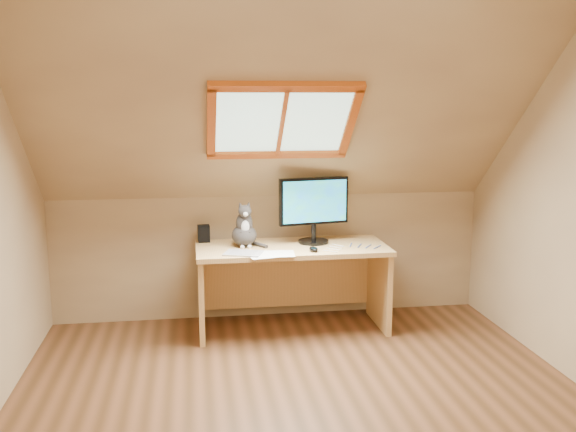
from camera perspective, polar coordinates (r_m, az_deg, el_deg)
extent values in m
plane|color=brown|center=(3.83, 1.78, -17.16)|extent=(3.50, 3.50, 0.00)
cube|color=tan|center=(1.80, 12.13, -8.34)|extent=(3.50, 0.02, 2.40)
cube|color=tan|center=(5.29, -1.60, -3.57)|extent=(3.50, 0.02, 1.00)
cube|color=tan|center=(4.36, -0.42, 9.42)|extent=(3.50, 1.56, 1.41)
cube|color=#B2E0CC|center=(4.44, -0.56, 8.53)|extent=(0.90, 0.53, 0.48)
cube|color=#BF5411|center=(4.44, -0.56, 8.53)|extent=(1.02, 0.64, 0.59)
cube|color=tan|center=(4.91, 0.35, -2.88)|extent=(1.46, 0.64, 0.04)
cube|color=tan|center=(4.94, -7.74, -6.89)|extent=(0.04, 0.57, 0.63)
cube|color=tan|center=(5.15, 8.10, -6.19)|extent=(0.04, 0.57, 0.63)
cube|color=tan|center=(5.27, -0.14, -5.69)|extent=(1.36, 0.03, 0.44)
cylinder|color=black|center=(5.01, 2.28, -2.28)|extent=(0.24, 0.24, 0.02)
cylinder|color=black|center=(5.00, 2.29, -1.44)|extent=(0.04, 0.04, 0.13)
cube|color=black|center=(4.95, 2.31, 1.35)|extent=(0.56, 0.14, 0.36)
cube|color=blue|center=(4.93, 2.43, 1.30)|extent=(0.51, 0.10, 0.32)
ellipsoid|color=#3A3533|center=(4.90, -3.92, -1.72)|extent=(0.20, 0.24, 0.16)
ellipsoid|color=#3A3533|center=(4.87, -3.91, -0.65)|extent=(0.13, 0.13, 0.18)
ellipsoid|color=silver|center=(4.82, -3.82, -0.99)|extent=(0.06, 0.04, 0.10)
ellipsoid|color=#3A3533|center=(4.81, -3.86, 0.43)|extent=(0.10, 0.09, 0.09)
sphere|color=silver|center=(4.77, -3.79, 0.16)|extent=(0.04, 0.04, 0.04)
cone|color=#3A3533|center=(4.82, -4.26, 0.98)|extent=(0.05, 0.05, 0.06)
cone|color=#3A3533|center=(4.83, -3.53, 1.01)|extent=(0.05, 0.05, 0.06)
cube|color=black|center=(5.08, -7.50, -1.55)|extent=(0.10, 0.10, 0.13)
cube|color=#B2B2B7|center=(4.66, -4.00, -3.32)|extent=(0.31, 0.27, 0.01)
ellipsoid|color=black|center=(4.73, 2.28, -2.96)|extent=(0.07, 0.11, 0.03)
cube|color=white|center=(4.63, -1.35, -3.45)|extent=(0.33, 0.27, 0.00)
cube|color=white|center=(4.63, -1.35, -3.43)|extent=(0.32, 0.24, 0.00)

